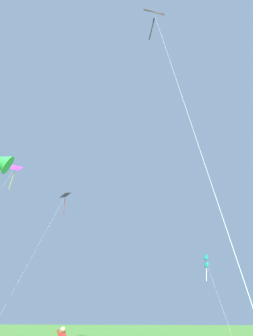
% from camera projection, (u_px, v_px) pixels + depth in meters
% --- Properties ---
extents(kite_teal_box, '(2.66, 9.73, 8.05)m').
position_uv_depth(kite_teal_box, '(206.00, 262.00, 35.18)').
color(kite_teal_box, teal).
rests_on(kite_teal_box, ground_plane).
extents(kite_pink_low, '(4.59, 12.50, 20.90)m').
position_uv_depth(kite_pink_low, '(155.00, 19.00, 21.78)').
color(kite_pink_low, pink).
rests_on(kite_pink_low, ground_plane).
extents(kite_green_small, '(2.54, 8.28, 12.30)m').
position_uv_depth(kite_green_small, '(1.00, 161.00, 22.83)').
color(kite_green_small, green).
rests_on(kite_green_small, ground_plane).
extents(kite_purple_streamer, '(1.82, 11.29, 17.24)m').
position_uv_depth(kite_purple_streamer, '(11.00, 175.00, 35.92)').
color(kite_purple_streamer, purple).
rests_on(kite_purple_streamer, ground_plane).
extents(kite_black_large, '(3.60, 7.63, 16.04)m').
position_uv_depth(kite_black_large, '(63.00, 202.00, 40.78)').
color(kite_black_large, black).
rests_on(kite_black_large, ground_plane).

